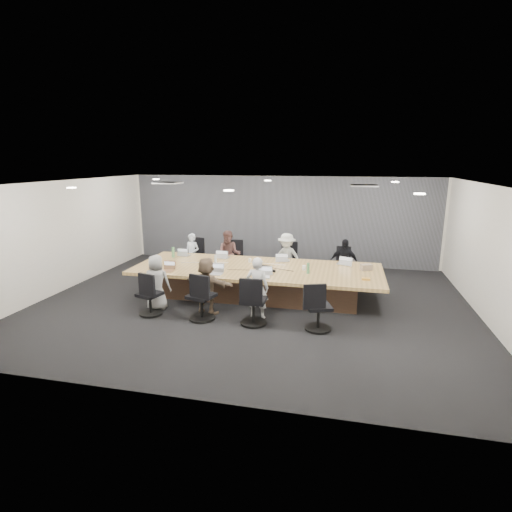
% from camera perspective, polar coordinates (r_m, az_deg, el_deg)
% --- Properties ---
extents(floor, '(10.00, 8.00, 0.00)m').
position_cam_1_polar(floor, '(9.52, -0.54, -6.71)').
color(floor, black).
rests_on(floor, ground).
extents(ceiling, '(10.00, 8.00, 0.00)m').
position_cam_1_polar(ceiling, '(8.94, -0.58, 10.37)').
color(ceiling, white).
rests_on(ceiling, wall_back).
extents(wall_back, '(10.00, 0.00, 2.80)m').
position_cam_1_polar(wall_back, '(12.99, 3.53, 5.15)').
color(wall_back, silver).
rests_on(wall_back, ground).
extents(wall_front, '(10.00, 0.00, 2.80)m').
position_cam_1_polar(wall_front, '(5.46, -10.35, -7.03)').
color(wall_front, silver).
rests_on(wall_front, ground).
extents(wall_left, '(0.00, 8.00, 2.80)m').
position_cam_1_polar(wall_left, '(11.36, -25.95, 2.57)').
color(wall_left, silver).
rests_on(wall_left, ground).
extents(wall_right, '(0.00, 8.00, 2.80)m').
position_cam_1_polar(wall_right, '(9.37, 30.74, -0.07)').
color(wall_right, silver).
rests_on(wall_right, ground).
extents(curtain, '(9.80, 0.04, 2.80)m').
position_cam_1_polar(curtain, '(12.92, 3.47, 5.10)').
color(curtain, '#5B5C65').
rests_on(curtain, ground).
extents(conference_table, '(6.00, 2.20, 0.74)m').
position_cam_1_polar(conference_table, '(9.85, 0.13, -3.54)').
color(conference_table, '#4D3325').
rests_on(conference_table, ground).
extents(chair_0, '(0.68, 0.68, 0.85)m').
position_cam_1_polar(chair_0, '(12.05, -8.46, -0.38)').
color(chair_0, black).
rests_on(chair_0, ground).
extents(chair_1, '(0.63, 0.63, 0.82)m').
position_cam_1_polar(chair_1, '(11.70, -3.34, -0.75)').
color(chair_1, black).
rests_on(chair_1, ground).
extents(chair_2, '(0.57, 0.57, 0.84)m').
position_cam_1_polar(chair_2, '(11.37, 4.63, -1.14)').
color(chair_2, black).
rests_on(chair_2, ground).
extents(chair_3, '(0.53, 0.53, 0.73)m').
position_cam_1_polar(chair_3, '(11.28, 12.38, -1.82)').
color(chair_3, black).
rests_on(chair_3, ground).
extents(chair_4, '(0.65, 0.65, 0.78)m').
position_cam_1_polar(chair_4, '(9.00, -14.92, -5.77)').
color(chair_4, black).
rests_on(chair_4, ground).
extents(chair_5, '(0.71, 0.71, 0.87)m').
position_cam_1_polar(chair_5, '(8.52, -7.80, -6.21)').
color(chair_5, black).
rests_on(chair_5, ground).
extents(chair_6, '(0.59, 0.59, 0.86)m').
position_cam_1_polar(chair_6, '(8.21, -0.34, -6.90)').
color(chair_6, black).
rests_on(chair_6, ground).
extents(chair_7, '(0.70, 0.70, 0.82)m').
position_cam_1_polar(chair_7, '(8.04, 8.92, -7.69)').
color(chair_7, black).
rests_on(chair_7, ground).
extents(person_0, '(0.51, 0.39, 1.25)m').
position_cam_1_polar(person_0, '(11.69, -9.11, 0.17)').
color(person_0, silver).
rests_on(person_0, ground).
extents(laptop_0, '(0.32, 0.23, 0.02)m').
position_cam_1_polar(laptop_0, '(11.16, -10.17, 0.15)').
color(laptop_0, '#B2B2B7').
rests_on(laptop_0, conference_table).
extents(person_1, '(0.72, 0.59, 1.37)m').
position_cam_1_polar(person_1, '(11.31, -3.85, 0.19)').
color(person_1, brown).
rests_on(person_1, ground).
extents(laptop_1, '(0.35, 0.25, 0.02)m').
position_cam_1_polar(laptop_1, '(10.78, -4.68, -0.15)').
color(laptop_1, '#B2B2B7').
rests_on(laptop_1, conference_table).
extents(person_2, '(0.98, 0.72, 1.36)m').
position_cam_1_polar(person_2, '(10.97, 4.39, -0.28)').
color(person_2, '#A5A9A5').
rests_on(person_2, ground).
extents(laptop_2, '(0.34, 0.26, 0.02)m').
position_cam_1_polar(laptop_2, '(10.42, 3.95, -0.63)').
color(laptop_2, '#B2B2B7').
rests_on(laptop_2, conference_table).
extents(person_3, '(0.78, 0.39, 1.28)m').
position_cam_1_polar(person_3, '(10.87, 12.43, -0.92)').
color(person_3, black).
rests_on(person_3, ground).
extents(laptop_3, '(0.38, 0.30, 0.02)m').
position_cam_1_polar(laptop_3, '(10.31, 12.43, -1.08)').
color(laptop_3, '#B2B2B7').
rests_on(laptop_3, conference_table).
extents(person_4, '(0.67, 0.48, 1.26)m').
position_cam_1_polar(person_4, '(9.22, -14.01, -3.67)').
color(person_4, gray).
rests_on(person_4, ground).
extents(laptop_4, '(0.30, 0.22, 0.02)m').
position_cam_1_polar(laptop_4, '(9.66, -12.60, -2.07)').
color(laptop_4, '#8C6647').
rests_on(laptop_4, conference_table).
extents(person_5, '(1.23, 0.64, 1.27)m').
position_cam_1_polar(person_5, '(8.76, -7.05, -4.24)').
color(person_5, brown).
rests_on(person_5, ground).
extents(laptop_5, '(0.35, 0.24, 0.02)m').
position_cam_1_polar(laptop_5, '(9.23, -5.92, -2.55)').
color(laptop_5, '#B2B2B7').
rests_on(laptop_5, conference_table).
extents(person_6, '(0.51, 0.36, 1.34)m').
position_cam_1_polar(person_6, '(8.45, 0.19, -4.57)').
color(person_6, '#BDBDBD').
rests_on(person_6, ground).
extents(laptop_6, '(0.35, 0.28, 0.02)m').
position_cam_1_polar(laptop_6, '(8.94, 0.96, -3.01)').
color(laptop_6, '#B2B2B7').
rests_on(laptop_6, conference_table).
extents(bottle_green_left, '(0.08, 0.08, 0.28)m').
position_cam_1_polar(bottle_green_left, '(10.96, -11.75, 0.53)').
color(bottle_green_left, '#498553').
rests_on(bottle_green_left, conference_table).
extents(bottle_green_right, '(0.08, 0.08, 0.25)m').
position_cam_1_polar(bottle_green_right, '(9.29, 7.46, -1.75)').
color(bottle_green_right, '#498553').
rests_on(bottle_green_right, conference_table).
extents(bottle_clear, '(0.08, 0.08, 0.23)m').
position_cam_1_polar(bottle_clear, '(10.12, -5.80, -0.48)').
color(bottle_clear, silver).
rests_on(bottle_clear, conference_table).
extents(cup_white_far, '(0.08, 0.08, 0.09)m').
position_cam_1_polar(cup_white_far, '(10.24, -0.87, -0.63)').
color(cup_white_far, white).
rests_on(cup_white_far, conference_table).
extents(cup_white_near, '(0.10, 0.10, 0.11)m').
position_cam_1_polar(cup_white_near, '(9.59, 6.88, -1.66)').
color(cup_white_near, white).
rests_on(cup_white_near, conference_table).
extents(mug_brown, '(0.10, 0.10, 0.11)m').
position_cam_1_polar(mug_brown, '(10.26, -12.45, -0.89)').
color(mug_brown, brown).
rests_on(mug_brown, conference_table).
extents(mic_left, '(0.18, 0.15, 0.03)m').
position_cam_1_polar(mic_left, '(9.91, -5.97, -1.37)').
color(mic_left, black).
rests_on(mic_left, conference_table).
extents(mic_right, '(0.18, 0.13, 0.03)m').
position_cam_1_polar(mic_right, '(9.81, 1.29, -1.46)').
color(mic_right, black).
rests_on(mic_right, conference_table).
extents(stapler, '(0.16, 0.08, 0.06)m').
position_cam_1_polar(stapler, '(9.36, 2.35, -2.12)').
color(stapler, black).
rests_on(stapler, conference_table).
extents(canvas_bag, '(0.30, 0.26, 0.14)m').
position_cam_1_polar(canvas_bag, '(9.87, 15.47, -1.55)').
color(canvas_bag, gray).
rests_on(canvas_bag, conference_table).
extents(snack_packet, '(0.18, 0.12, 0.04)m').
position_cam_1_polar(snack_packet, '(9.08, 15.41, -3.17)').
color(snack_packet, gold).
rests_on(snack_packet, conference_table).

